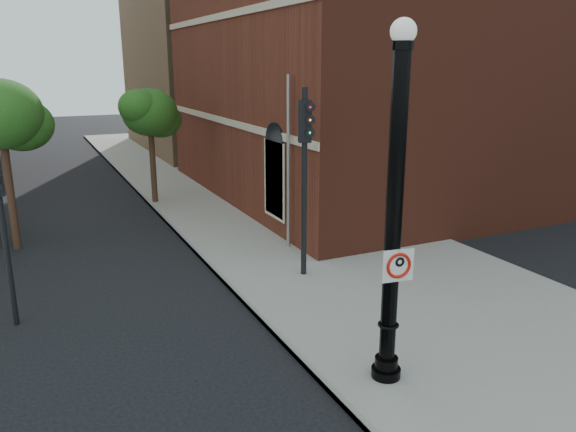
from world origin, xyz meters
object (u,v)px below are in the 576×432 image
lamppost (393,229)px  traffic_signal_right (305,153)px  no_parking_sign (398,265)px  traffic_signal_left (1,206)px

lamppost → traffic_signal_right: size_ratio=1.25×
lamppost → traffic_signal_right: lamppost is taller
no_parking_sign → traffic_signal_right: 5.70m
no_parking_sign → traffic_signal_left: size_ratio=0.14×
traffic_signal_left → no_parking_sign: bearing=-39.2°
lamppost → no_parking_sign: bearing=-81.5°
lamppost → traffic_signal_right: 5.46m
traffic_signal_left → traffic_signal_right: size_ratio=0.80×
lamppost → traffic_signal_left: size_ratio=1.56×
lamppost → traffic_signal_left: lamppost is taller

